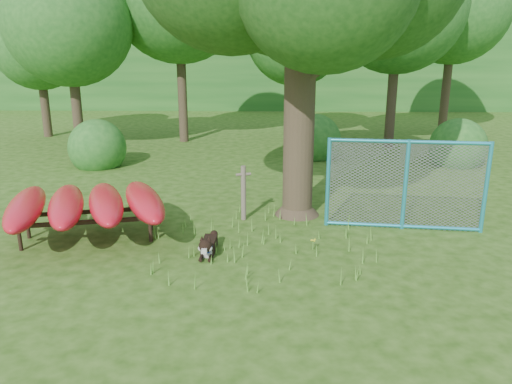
{
  "coord_description": "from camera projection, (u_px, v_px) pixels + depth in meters",
  "views": [
    {
      "loc": [
        0.44,
        -7.92,
        3.64
      ],
      "look_at": [
        0.2,
        1.2,
        1.0
      ],
      "focal_mm": 35.0,
      "sensor_mm": 36.0,
      "label": 1
    }
  ],
  "objects": [
    {
      "name": "kayak_rack",
      "position": [
        86.0,
        205.0,
        9.64
      ],
      "size": [
        3.67,
        3.28,
        0.95
      ],
      "rotation": [
        0.0,
        0.0,
        0.22
      ],
      "color": "black",
      "rests_on": "ground"
    },
    {
      "name": "fence_section",
      "position": [
        405.0,
        185.0,
        10.18
      ],
      "size": [
        3.21,
        0.45,
        3.14
      ],
      "rotation": [
        0.0,
        0.0,
        -0.11
      ],
      "color": "#2AA2C5",
      "rests_on": "ground"
    },
    {
      "name": "shrub_right",
      "position": [
        456.0,
        165.0,
        16.14
      ],
      "size": [
        1.8,
        1.8,
        1.8
      ],
      "primitive_type": "sphere",
      "color": "#205E1E",
      "rests_on": "ground"
    },
    {
      "name": "shrub_left",
      "position": [
        99.0,
        166.0,
        15.95
      ],
      "size": [
        1.8,
        1.8,
        1.8
      ],
      "primitive_type": "sphere",
      "color": "#205E1E",
      "rests_on": "ground"
    },
    {
      "name": "wooded_hillside",
      "position": [
        263.0,
        58.0,
        34.68
      ],
      "size": [
        80.0,
        12.0,
        6.0
      ],
      "primitive_type": "cube",
      "color": "#205E1E",
      "rests_on": "ground"
    },
    {
      "name": "wooden_post",
      "position": [
        243.0,
        192.0,
        10.82
      ],
      "size": [
        0.33,
        0.17,
        1.21
      ],
      "rotation": [
        0.0,
        0.0,
        0.33
      ],
      "color": "brown",
      "rests_on": "ground"
    },
    {
      "name": "ground",
      "position": [
        243.0,
        267.0,
        8.62
      ],
      "size": [
        80.0,
        80.0,
        0.0
      ],
      "primitive_type": "plane",
      "color": "#21450D",
      "rests_on": "ground"
    },
    {
      "name": "wildflower_clump",
      "position": [
        313.0,
        241.0,
        9.3
      ],
      "size": [
        0.1,
        0.09,
        0.22
      ],
      "rotation": [
        0.0,
        0.0,
        0.1
      ],
      "color": "#5A9932",
      "rests_on": "ground"
    },
    {
      "name": "bg_tree_e",
      "position": [
        454.0,
        8.0,
        20.41
      ],
      "size": [
        4.6,
        4.6,
        7.55
      ],
      "color": "#352A1D",
      "rests_on": "ground"
    },
    {
      "name": "shrub_mid",
      "position": [
        314.0,
        157.0,
        17.22
      ],
      "size": [
        1.8,
        1.8,
        1.8
      ],
      "primitive_type": "sphere",
      "color": "#205E1E",
      "rests_on": "ground"
    },
    {
      "name": "bg_tree_f",
      "position": [
        38.0,
        46.0,
        20.3
      ],
      "size": [
        3.6,
        3.6,
        5.55
      ],
      "color": "#352A1D",
      "rests_on": "ground"
    },
    {
      "name": "bg_tree_a",
      "position": [
        68.0,
        22.0,
        17.14
      ],
      "size": [
        4.4,
        4.4,
        6.7
      ],
      "color": "#352A1D",
      "rests_on": "ground"
    },
    {
      "name": "husky_dog",
      "position": [
        208.0,
        246.0,
        9.1
      ],
      "size": [
        0.27,
        1.04,
        0.46
      ],
      "rotation": [
        0.0,
        0.0,
        -0.03
      ],
      "color": "black",
      "rests_on": "ground"
    },
    {
      "name": "bg_tree_c",
      "position": [
        296.0,
        36.0,
        19.93
      ],
      "size": [
        4.0,
        4.0,
        6.12
      ],
      "color": "#352A1D",
      "rests_on": "ground"
    },
    {
      "name": "bg_tree_d",
      "position": [
        399.0,
        5.0,
        17.65
      ],
      "size": [
        4.8,
        4.8,
        7.5
      ],
      "color": "#352A1D",
      "rests_on": "ground"
    }
  ]
}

